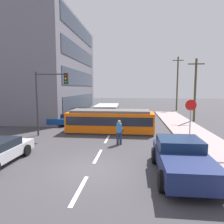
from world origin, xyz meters
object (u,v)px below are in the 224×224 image
city_bus (107,112)px  pedestrian_crossing (119,131)px  traffic_light_mast (49,91)px  utility_pole_mid (195,89)px  streetcar_tram (110,121)px  pickup_truck_parked (181,158)px  stop_sign (191,111)px  parked_sedan_mid (63,118)px  parked_sedan_far (83,111)px  utility_pole_far (177,83)px

city_bus → pedestrian_crossing: size_ratio=3.34×
city_bus → traffic_light_mast: 9.13m
traffic_light_mast → utility_pole_mid: utility_pole_mid is taller
streetcar_tram → pickup_truck_parked: streetcar_tram is taller
stop_sign → pickup_truck_parked: bearing=-107.2°
city_bus → pickup_truck_parked: size_ratio=1.12×
parked_sedan_mid → parked_sedan_far: same height
parked_sedan_mid → utility_pole_far: utility_pole_far is taller
parked_sedan_mid → traffic_light_mast: bearing=-80.8°
streetcar_tram → traffic_light_mast: traffic_light_mast is taller
streetcar_tram → utility_pole_mid: bearing=38.9°
city_bus → traffic_light_mast: bearing=-113.7°
pickup_truck_parked → utility_pole_far: utility_pole_far is taller
pickup_truck_parked → parked_sedan_far: bearing=115.3°
utility_pole_far → pickup_truck_parked: bearing=-100.4°
parked_sedan_far → utility_pole_far: (14.26, 8.26, 4.06)m
parked_sedan_far → traffic_light_mast: traffic_light_mast is taller
parked_sedan_mid → traffic_light_mast: traffic_light_mast is taller
pickup_truck_parked → parked_sedan_mid: pickup_truck_parked is taller
city_bus → pedestrian_crossing: bearing=-77.8°
city_bus → stop_sign: bearing=-51.7°
streetcar_tram → utility_pole_mid: utility_pole_mid is taller
streetcar_tram → pickup_truck_parked: 9.54m
streetcar_tram → utility_pole_mid: 11.75m
streetcar_tram → utility_pole_far: 21.49m
parked_sedan_mid → utility_pole_mid: (14.47, 3.22, 3.10)m
pedestrian_crossing → parked_sedan_far: 15.84m
parked_sedan_mid → utility_pole_mid: bearing=12.5°
parked_sedan_far → utility_pole_far: bearing=30.1°
parked_sedan_mid → stop_sign: (11.54, -6.64, 1.57)m
city_bus → utility_pole_mid: bearing=5.2°
city_bus → parked_sedan_mid: 5.04m
city_bus → pedestrian_crossing: city_bus is taller
parked_sedan_far → streetcar_tram: bearing=-64.9°
pedestrian_crossing → parked_sedan_mid: pedestrian_crossing is taller
streetcar_tram → parked_sedan_mid: 6.85m
city_bus → parked_sedan_far: city_bus is taller
pickup_truck_parked → city_bus: bearing=109.4°
traffic_light_mast → utility_pole_mid: (13.55, 8.96, 0.17)m
utility_pole_mid → streetcar_tram: bearing=-141.1°
traffic_light_mast → utility_pole_mid: 16.24m
streetcar_tram → stop_sign: bearing=-24.2°
city_bus → parked_sedan_far: (-3.94, 4.54, -0.45)m
pickup_truck_parked → stop_sign: stop_sign is taller
parked_sedan_mid → utility_pole_mid: 15.15m
city_bus → pedestrian_crossing: 10.30m
parked_sedan_far → utility_pole_far: 16.97m
city_bus → traffic_light_mast: size_ratio=1.10×
streetcar_tram → parked_sedan_mid: size_ratio=1.66×
pedestrian_crossing → traffic_light_mast: size_ratio=0.33×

